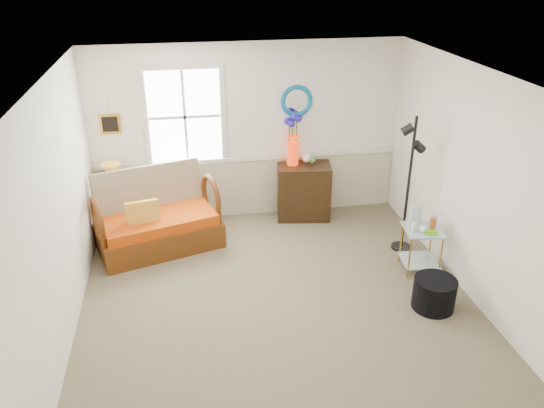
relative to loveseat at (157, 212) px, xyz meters
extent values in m
cube|color=#71644F|center=(1.37, -1.72, -0.52)|extent=(4.50, 5.00, 0.01)
cube|color=white|center=(1.37, -1.72, 2.08)|extent=(4.50, 5.00, 0.01)
cube|color=white|center=(1.37, 0.78, 0.78)|extent=(4.50, 0.01, 2.60)
cube|color=white|center=(1.37, -4.22, 0.78)|extent=(4.50, 0.01, 2.60)
cube|color=white|center=(-0.88, -1.72, 0.78)|extent=(0.01, 5.00, 2.60)
cube|color=white|center=(3.62, -1.72, 0.78)|extent=(0.01, 5.00, 2.60)
cube|color=#BFB692|center=(1.37, 0.76, -0.07)|extent=(4.46, 0.02, 0.90)
cube|color=silver|center=(1.37, 0.75, 0.40)|extent=(4.46, 0.04, 0.06)
cube|color=orange|center=(-0.55, 0.76, 1.03)|extent=(0.28, 0.03, 0.28)
torus|color=#066F9D|center=(2.07, 0.76, 1.23)|extent=(0.47, 0.07, 0.47)
imported|color=#528530|center=(-0.46, 0.55, 0.18)|extent=(0.45, 0.47, 0.29)
cylinder|color=black|center=(3.10, -1.97, -0.34)|extent=(0.58, 0.58, 0.37)
camera|label=1|loc=(0.41, -6.55, 3.19)|focal=35.00mm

